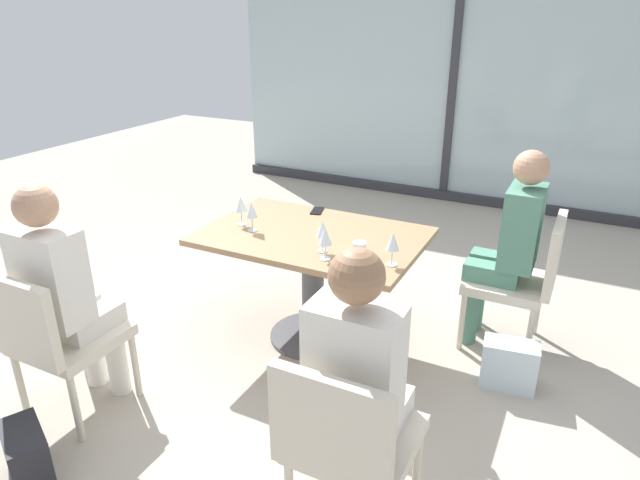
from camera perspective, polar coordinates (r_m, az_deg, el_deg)
ground_plane at (r=3.71m, az=-0.70°, el=-9.84°), size 12.00×12.00×0.00m
window_wall_backdrop at (r=6.19m, az=13.45°, el=14.89°), size 5.01×0.10×2.70m
dining_table_main at (r=3.44m, az=-0.75°, el=-2.12°), size 1.32×0.88×0.73m
chair_front_left at (r=3.09m, az=-25.61°, el=-8.79°), size 0.46×0.50×0.87m
chair_far_right at (r=3.61m, az=20.10°, el=-3.35°), size 0.50×0.46×0.87m
chair_front_right at (r=2.23m, az=2.78°, el=-19.67°), size 0.46×0.50×0.87m
person_front_left at (r=3.06m, az=-24.68°, el=-4.65°), size 0.34×0.39×1.26m
person_far_right at (r=3.53m, az=18.80°, el=-0.07°), size 0.39×0.34×1.26m
person_front_right at (r=2.18m, az=4.09°, el=-13.96°), size 0.34×0.39×1.26m
wine_glass_0 at (r=3.08m, az=0.25°, el=1.09°), size 0.07×0.07×0.18m
wine_glass_1 at (r=3.50m, az=-8.09°, el=3.58°), size 0.07×0.07×0.18m
wine_glass_2 at (r=2.94m, az=7.45°, el=-0.22°), size 0.07×0.07×0.18m
wine_glass_3 at (r=2.98m, az=0.55°, el=0.33°), size 0.07×0.07×0.18m
wine_glass_4 at (r=3.39m, az=-7.01°, el=3.01°), size 0.07×0.07×0.18m
coffee_cup at (r=3.04m, az=4.03°, el=-1.02°), size 0.08×0.08×0.09m
cell_phone_on_table at (r=3.74m, az=-0.29°, el=3.01°), size 0.10×0.16×0.01m
handbag_0 at (r=2.98m, az=-27.76°, el=-19.01°), size 0.34×0.28×0.28m
handbag_1 at (r=3.38m, az=18.76°, el=-11.97°), size 0.32×0.20×0.28m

